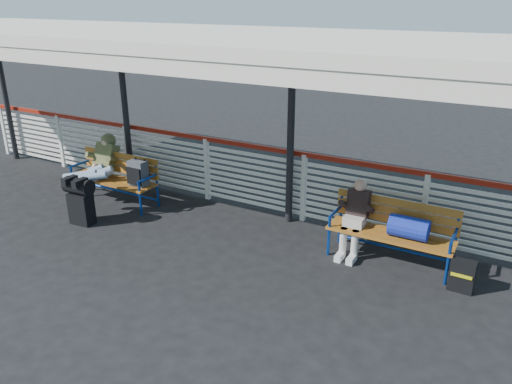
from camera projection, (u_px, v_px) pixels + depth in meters
The scene contains 9 objects.
ground at pixel (142, 237), 8.11m from camera, with size 60.00×60.00×0.00m, color black.
fence at pixel (207, 166), 9.40m from camera, with size 12.08×0.08×1.24m.
canopy at pixel (163, 39), 7.69m from camera, with size 12.60×3.60×3.16m.
luggage_stack at pixel (80, 199), 8.44m from camera, with size 0.52×0.31×0.83m.
bench_left at pixel (123, 173), 9.22m from camera, with size 1.80×0.56×0.93m.
bench_right at pixel (400, 227), 7.12m from camera, with size 1.80×0.56×0.92m.
traveler_man at pixel (94, 170), 9.06m from camera, with size 0.94×1.64×0.77m.
companion_person at pixel (355, 217), 7.41m from camera, with size 0.32×0.66×1.15m.
suitcase_side at pixel (462, 276), 6.57m from camera, with size 0.32×0.20×0.44m.
Camera 1 is at (5.20, -5.41, 3.65)m, focal length 35.00 mm.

